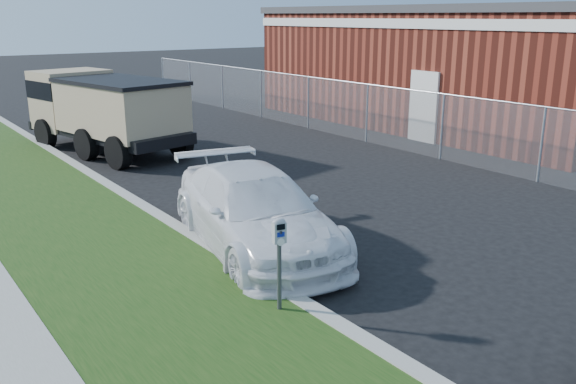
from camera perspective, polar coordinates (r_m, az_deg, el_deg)
ground at (r=10.66m, az=9.33°, el=-5.15°), size 120.00×120.00×0.00m
streetside at (r=9.81m, az=-24.05°, el=-7.91°), size 6.12×50.00×0.15m
chainlink_fence at (r=19.31m, az=7.44°, el=8.37°), size 0.06×30.06×30.00m
brick_building at (r=24.32m, az=16.44°, el=11.49°), size 9.20×14.20×4.17m
parking_meter at (r=7.79m, az=-0.83°, el=-4.91°), size 0.19×0.15×1.27m
white_wagon at (r=10.31m, az=-3.30°, el=-1.74°), size 2.78×4.91×1.34m
dump_truck at (r=18.68m, az=-16.98°, el=7.54°), size 3.22×6.01×2.24m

